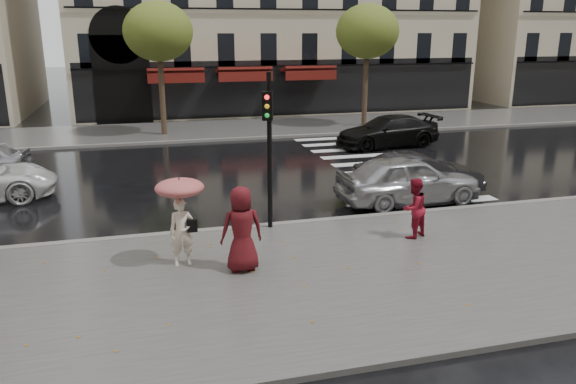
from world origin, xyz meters
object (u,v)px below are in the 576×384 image
object	(u,v)px
woman_red	(414,208)
man_burgundy	(242,229)
car_silver	(408,179)
car_darkgrey	(419,175)
car_black	(387,131)
woman_umbrella	(181,207)
traffic_light	(269,136)

from	to	relation	value
woman_red	man_burgundy	xyz separation A→B (m)	(-4.60, -0.90, 0.18)
car_silver	car_darkgrey	xyz separation A→B (m)	(0.78, 0.77, -0.09)
car_black	woman_umbrella	bearing A→B (deg)	-46.63
woman_umbrella	man_burgundy	size ratio (longest dim) A/B	1.08
traffic_light	car_black	distance (m)	12.89
woman_umbrella	traffic_light	bearing A→B (deg)	37.68
car_darkgrey	car_black	xyz separation A→B (m)	(2.39, 7.70, 0.04)
traffic_light	car_silver	distance (m)	5.35
car_darkgrey	car_black	size ratio (longest dim) A/B	0.84
car_darkgrey	woman_red	bearing A→B (deg)	154.46
woman_umbrella	man_burgundy	bearing A→B (deg)	-27.19
woman_umbrella	car_silver	distance (m)	8.03
woman_red	car_darkgrey	distance (m)	4.46
man_burgundy	car_black	bearing A→B (deg)	-129.00
woman_umbrella	car_silver	xyz separation A→B (m)	(7.26, 3.37, -0.71)
man_burgundy	car_black	size ratio (longest dim) A/B	0.39
woman_red	car_black	xyz separation A→B (m)	(4.59, 11.58, -0.19)
car_silver	car_black	bearing A→B (deg)	-23.00
car_silver	man_burgundy	bearing A→B (deg)	121.26
woman_red	traffic_light	xyz separation A→B (m)	(-3.39, 1.63, 1.72)
man_burgundy	car_black	xyz separation A→B (m)	(9.18, 12.48, -0.36)
car_silver	car_darkgrey	distance (m)	1.10
car_darkgrey	car_black	bearing A→B (deg)	-13.37
woman_red	car_darkgrey	bearing A→B (deg)	-144.65
woman_red	car_black	distance (m)	12.45
car_black	car_darkgrey	bearing A→B (deg)	-22.55
woman_umbrella	traffic_light	xyz separation A→B (m)	(2.46, 1.90, 1.13)
woman_umbrella	woman_red	world-z (taller)	woman_umbrella
woman_umbrella	car_black	xyz separation A→B (m)	(10.43, 11.84, -0.77)
woman_red	car_darkgrey	world-z (taller)	woman_red
woman_red	car_black	size ratio (longest dim) A/B	0.32
man_burgundy	woman_umbrella	bearing A→B (deg)	-29.84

